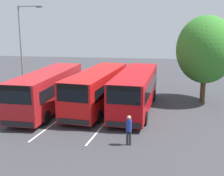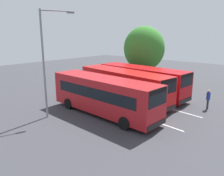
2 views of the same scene
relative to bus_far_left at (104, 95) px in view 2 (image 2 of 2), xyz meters
The scene contains 9 objects.
ground_plane 4.06m from the bus_far_left, 100.74° to the left, with size 70.02×70.02×0.00m, color #38383D.
bus_far_left is the anchor object (origin of this frame).
bus_center_left 3.93m from the bus_far_left, 103.99° to the left, with size 10.46×3.67×3.07m.
bus_center_right 6.92m from the bus_far_left, 97.53° to the left, with size 10.40×3.20×3.07m.
pedestrian 9.23m from the bus_far_left, 49.53° to the left, with size 0.34×0.34×1.77m.
street_lamp 5.32m from the bus_far_left, 131.97° to the right, with size 0.98×2.58×8.29m.
depot_tree 13.64m from the bus_far_left, 109.90° to the left, with size 5.51×4.96×7.48m.
lane_stripe_outer_left 2.63m from the bus_far_left, 109.89° to the left, with size 14.38×0.12×0.01m, color silver.
lane_stripe_inner_left 5.65m from the bus_far_left, 97.32° to the left, with size 14.38×0.12×0.01m, color silver.
Camera 2 is at (12.90, -16.49, 6.57)m, focal length 36.25 mm.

